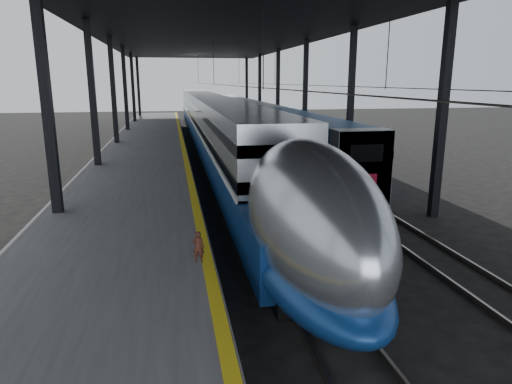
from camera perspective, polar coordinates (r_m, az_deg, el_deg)
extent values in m
plane|color=black|center=(13.80, -3.31, -10.98)|extent=(160.00, 160.00, 0.00)
cube|color=#4C4C4F|center=(32.93, -13.86, 4.13)|extent=(6.00, 80.00, 1.00)
cube|color=gold|center=(32.80, -9.01, 5.22)|extent=(0.30, 80.00, 0.01)
cube|color=slate|center=(33.06, -5.51, 3.76)|extent=(0.08, 80.00, 0.16)
cube|color=slate|center=(33.21, -3.03, 3.85)|extent=(0.08, 80.00, 0.16)
cube|color=slate|center=(33.85, 2.97, 4.04)|extent=(0.08, 80.00, 0.16)
cube|color=slate|center=(34.21, 5.32, 4.10)|extent=(0.08, 80.00, 0.16)
cube|color=black|center=(18.01, -24.53, 8.49)|extent=(0.35, 0.35, 9.00)
cube|color=black|center=(20.72, 22.25, 9.23)|extent=(0.35, 0.35, 9.00)
cube|color=black|center=(27.81, -19.69, 10.34)|extent=(0.35, 0.35, 9.00)
cube|color=black|center=(29.64, 11.75, 11.00)|extent=(0.35, 0.35, 9.00)
cube|color=black|center=(37.71, -17.36, 11.20)|extent=(0.35, 0.35, 9.00)
cube|color=black|center=(39.08, 6.16, 11.79)|extent=(0.35, 0.35, 9.00)
cube|color=black|center=(47.66, -16.00, 11.69)|extent=(0.35, 0.35, 9.00)
cube|color=black|center=(48.75, 2.74, 12.22)|extent=(0.35, 0.35, 9.00)
cube|color=black|center=(57.62, -15.10, 12.01)|extent=(0.35, 0.35, 9.00)
cube|color=black|center=(58.52, 0.46, 12.49)|extent=(0.35, 0.35, 9.00)
cube|color=black|center=(67.59, -14.47, 12.23)|extent=(0.35, 0.35, 9.00)
cube|color=black|center=(68.37, -1.17, 12.66)|extent=(0.35, 0.35, 9.00)
cube|color=black|center=(32.81, -4.75, 19.78)|extent=(18.00, 75.00, 0.45)
cylinder|color=slate|center=(32.64, -4.44, 13.22)|extent=(0.03, 74.00, 0.03)
cylinder|color=slate|center=(33.54, 4.32, 13.24)|extent=(0.03, 74.00, 0.03)
cube|color=#A9ACB0|center=(42.92, -5.85, 9.12)|extent=(2.99, 57.00, 4.13)
cube|color=navy|center=(41.55, -5.63, 7.19)|extent=(3.07, 62.00, 1.60)
cube|color=silver|center=(42.96, -5.83, 8.51)|extent=(3.09, 57.00, 0.10)
cube|color=black|center=(42.84, -5.89, 10.70)|extent=(3.03, 57.00, 0.43)
cube|color=black|center=(42.92, -5.85, 9.12)|extent=(3.03, 57.00, 0.43)
ellipsoid|color=#A9ACB0|center=(12.20, 6.70, -3.25)|extent=(2.99, 8.40, 4.13)
ellipsoid|color=navy|center=(12.60, 6.55, -8.42)|extent=(3.07, 8.40, 1.75)
ellipsoid|color=black|center=(9.62, 11.37, -2.95)|extent=(1.55, 2.20, 0.93)
cube|color=black|center=(12.94, 6.45, -11.83)|extent=(2.27, 2.60, 0.40)
cube|color=black|center=(33.79, -4.40, 4.21)|extent=(2.27, 2.60, 0.40)
cube|color=navy|center=(29.42, 6.45, 5.99)|extent=(2.59, 18.00, 3.51)
cube|color=gray|center=(21.62, 12.89, 2.95)|extent=(2.63, 1.20, 3.56)
cube|color=black|center=(20.93, 13.67, 4.75)|extent=(1.57, 0.06, 0.79)
cube|color=#A70C22|center=(21.15, 13.49, 1.53)|extent=(1.11, 0.06, 0.51)
cube|color=gray|center=(47.82, -0.21, 9.03)|extent=(2.59, 18.00, 3.51)
cube|color=gray|center=(66.55, -3.18, 10.33)|extent=(2.59, 18.00, 3.51)
cube|color=black|center=(24.14, 10.45, 0.12)|extent=(2.03, 2.40, 0.36)
cube|color=black|center=(45.05, 0.48, 6.60)|extent=(2.03, 2.40, 0.36)
imported|color=#4F261A|center=(12.38, -7.21, -6.81)|extent=(0.36, 0.28, 0.88)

